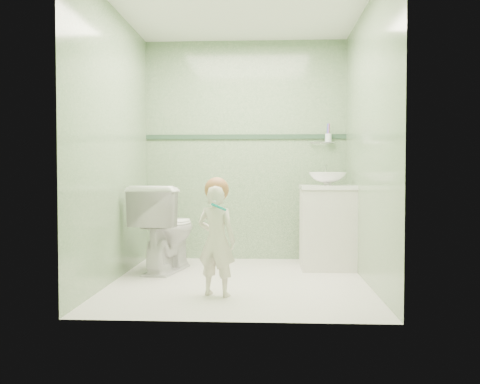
{
  "coord_description": "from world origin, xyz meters",
  "views": [
    {
      "loc": [
        0.25,
        -4.57,
        0.94
      ],
      "look_at": [
        0.0,
        0.15,
        0.78
      ],
      "focal_mm": 39.51,
      "sensor_mm": 36.0,
      "label": 1
    }
  ],
  "objects": [
    {
      "name": "cup_holder",
      "position": [
        0.89,
        1.18,
        1.33
      ],
      "size": [
        0.26,
        0.07,
        0.21
      ],
      "color": "silver",
      "rests_on": "room_shell"
    },
    {
      "name": "room_shell",
      "position": [
        0.0,
        0.0,
        1.2
      ],
      "size": [
        2.5,
        2.54,
        2.4
      ],
      "color": "#6A8F66",
      "rests_on": "ground"
    },
    {
      "name": "teal_toothbrush",
      "position": [
        -0.12,
        -0.67,
        0.7
      ],
      "size": [
        0.11,
        0.14,
        0.08
      ],
      "color": "#078F84",
      "rests_on": "toddler"
    },
    {
      "name": "toddler",
      "position": [
        -0.15,
        -0.53,
        0.43
      ],
      "size": [
        0.36,
        0.3,
        0.86
      ],
      "primitive_type": "imported",
      "rotation": [
        0.0,
        0.0,
        2.8
      ],
      "color": "silver",
      "rests_on": "ground"
    },
    {
      "name": "trim_stripe",
      "position": [
        0.0,
        1.24,
        1.35
      ],
      "size": [
        2.2,
        0.02,
        0.05
      ],
      "primitive_type": "cube",
      "color": "#2A4733",
      "rests_on": "room_shell"
    },
    {
      "name": "faucet",
      "position": [
        0.84,
        0.89,
        0.97
      ],
      "size": [
        0.03,
        0.13,
        0.18
      ],
      "color": "silver",
      "rests_on": "counter"
    },
    {
      "name": "vanity",
      "position": [
        0.84,
        0.7,
        0.4
      ],
      "size": [
        0.52,
        0.5,
        0.8
      ],
      "primitive_type": "cube",
      "color": "silver",
      "rests_on": "ground"
    },
    {
      "name": "basin",
      "position": [
        0.84,
        0.7,
        0.89
      ],
      "size": [
        0.37,
        0.37,
        0.13
      ],
      "primitive_type": "imported",
      "color": "white",
      "rests_on": "counter"
    },
    {
      "name": "toilet",
      "position": [
        -0.74,
        0.48,
        0.42
      ],
      "size": [
        0.62,
        0.89,
        0.83
      ],
      "primitive_type": "imported",
      "rotation": [
        0.0,
        0.0,
        2.95
      ],
      "color": "white",
      "rests_on": "ground"
    },
    {
      "name": "counter",
      "position": [
        0.84,
        0.7,
        0.81
      ],
      "size": [
        0.54,
        0.52,
        0.04
      ],
      "primitive_type": "cube",
      "color": "white",
      "rests_on": "vanity"
    },
    {
      "name": "hair_cap",
      "position": [
        -0.15,
        -0.51,
        0.82
      ],
      "size": [
        0.19,
        0.19,
        0.19
      ],
      "primitive_type": "sphere",
      "color": "#9E6338",
      "rests_on": "toddler"
    },
    {
      "name": "ground",
      "position": [
        0.0,
        0.0,
        0.0
      ],
      "size": [
        2.5,
        2.5,
        0.0
      ],
      "primitive_type": "plane",
      "color": "white",
      "rests_on": "ground"
    }
  ]
}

